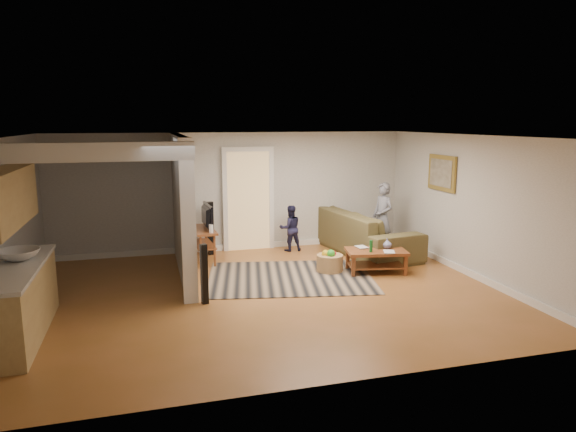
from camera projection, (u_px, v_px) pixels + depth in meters
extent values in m
plane|color=brown|center=(266.00, 294.00, 8.25)|extent=(7.50, 7.50, 0.00)
cube|color=#ACABA5|center=(234.00, 192.00, 10.86)|extent=(7.50, 0.04, 2.50)
cube|color=#ACABA5|center=(0.00, 231.00, 7.04)|extent=(0.04, 6.00, 2.50)
cube|color=#ACABA5|center=(474.00, 207.00, 9.00)|extent=(0.04, 6.00, 2.50)
cube|color=white|center=(265.00, 137.00, 7.79)|extent=(7.50, 6.00, 0.04)
cube|color=#ACABA5|center=(181.00, 206.00, 9.08)|extent=(0.15, 3.10, 2.50)
cube|color=white|center=(188.00, 222.00, 7.61)|extent=(0.22, 0.10, 2.50)
cube|color=white|center=(235.00, 247.00, 11.05)|extent=(7.50, 0.04, 0.12)
cube|color=white|center=(468.00, 272.00, 9.21)|extent=(0.04, 6.00, 0.12)
cube|color=#D8B272|center=(248.00, 201.00, 10.92)|extent=(0.90, 0.06, 2.10)
cube|color=#A5844B|center=(17.00, 304.00, 6.51)|extent=(0.60, 2.20, 0.90)
cube|color=beige|center=(14.00, 268.00, 6.43)|extent=(0.64, 2.24, 0.05)
cube|color=#A5844B|center=(5.00, 199.00, 6.26)|extent=(0.35, 2.00, 0.70)
imported|color=silver|center=(19.00, 260.00, 6.71)|extent=(0.54, 0.54, 0.19)
cube|color=black|center=(188.00, 176.00, 8.38)|extent=(0.03, 0.40, 0.34)
cube|color=black|center=(185.00, 173.00, 8.85)|extent=(0.03, 0.40, 0.34)
cube|color=black|center=(183.00, 170.00, 9.33)|extent=(0.03, 0.40, 0.34)
cube|color=olive|center=(442.00, 173.00, 9.85)|extent=(0.04, 0.90, 0.68)
cube|color=black|center=(290.00, 277.00, 9.08)|extent=(3.21, 2.60, 0.01)
imported|color=#484224|center=(361.00, 250.00, 11.02)|extent=(1.58, 3.11, 0.87)
cube|color=brown|center=(376.00, 251.00, 9.34)|extent=(1.17, 0.81, 0.05)
cube|color=silver|center=(376.00, 251.00, 9.34)|extent=(0.73, 0.49, 0.02)
cube|color=brown|center=(376.00, 265.00, 9.39)|extent=(1.06, 0.70, 0.03)
cube|color=brown|center=(353.00, 266.00, 9.09)|extent=(0.07, 0.07, 0.39)
cube|color=brown|center=(405.00, 265.00, 9.17)|extent=(0.07, 0.07, 0.39)
cube|color=brown|center=(348.00, 259.00, 9.58)|extent=(0.07, 0.07, 0.39)
cube|color=brown|center=(397.00, 258.00, 9.67)|extent=(0.07, 0.07, 0.39)
imported|color=navy|center=(387.00, 248.00, 9.46)|extent=(0.21, 0.21, 0.19)
cylinder|color=#13561F|center=(371.00, 246.00, 9.17)|extent=(0.06, 0.06, 0.21)
imported|color=#998C4C|center=(357.00, 248.00, 9.47)|extent=(0.20, 0.25, 0.02)
imported|color=#66594C|center=(384.00, 252.00, 9.17)|extent=(0.27, 0.31, 0.02)
cube|color=brown|center=(203.00, 230.00, 10.02)|extent=(0.46, 1.07, 0.04)
cube|color=brown|center=(204.00, 244.00, 10.08)|extent=(0.41, 0.98, 0.03)
cylinder|color=brown|center=(201.00, 251.00, 9.62)|extent=(0.04, 0.04, 0.65)
cylinder|color=brown|center=(193.00, 241.00, 10.46)|extent=(0.04, 0.04, 0.65)
cylinder|color=brown|center=(215.00, 250.00, 9.70)|extent=(0.04, 0.04, 0.65)
cylinder|color=brown|center=(206.00, 240.00, 10.54)|extent=(0.04, 0.04, 0.65)
imported|color=black|center=(204.00, 229.00, 10.02)|extent=(0.17, 0.85, 0.49)
cylinder|color=white|center=(211.00, 228.00, 9.67)|extent=(0.09, 0.09, 0.16)
cube|color=black|center=(204.00, 274.00, 7.71)|extent=(0.11, 0.11, 0.93)
cube|color=black|center=(211.00, 228.00, 10.56)|extent=(0.13, 0.13, 1.11)
cylinder|color=olive|center=(330.00, 263.00, 9.43)|extent=(0.48, 0.48, 0.32)
sphere|color=red|center=(332.00, 254.00, 9.46)|extent=(0.15, 0.15, 0.15)
sphere|color=gold|center=(326.00, 254.00, 9.40)|extent=(0.15, 0.15, 0.15)
sphere|color=green|center=(331.00, 254.00, 9.33)|extent=(0.15, 0.15, 0.15)
imported|color=gray|center=(381.00, 251.00, 10.96)|extent=(0.48, 0.61, 1.47)
imported|color=#1C1C3B|center=(290.00, 251.00, 10.97)|extent=(0.49, 0.38, 0.98)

